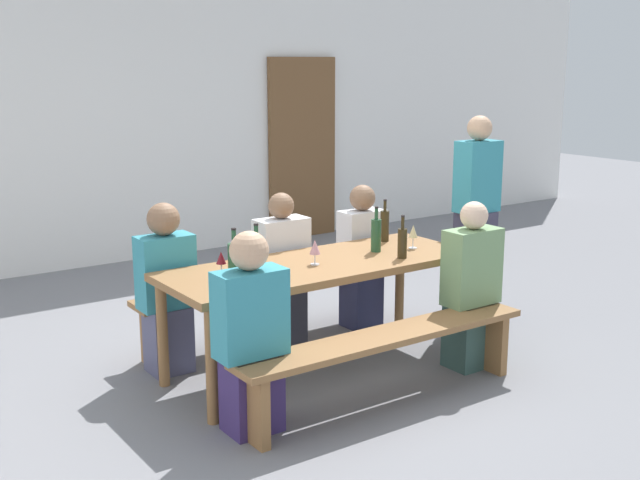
# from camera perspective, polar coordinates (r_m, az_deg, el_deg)

# --- Properties ---
(ground_plane) EXTENTS (24.00, 24.00, 0.00)m
(ground_plane) POSITION_cam_1_polar(r_m,az_deg,el_deg) (5.54, -0.00, -9.11)
(ground_plane) COLOR slate
(back_wall) EXTENTS (14.00, 0.20, 3.20)m
(back_wall) POSITION_cam_1_polar(r_m,az_deg,el_deg) (8.49, -14.78, 9.16)
(back_wall) COLOR white
(back_wall) RESTS_ON ground
(wooden_door) EXTENTS (0.90, 0.06, 2.10)m
(wooden_door) POSITION_cam_1_polar(r_m,az_deg,el_deg) (9.44, -1.27, 6.53)
(wooden_door) COLOR brown
(wooden_door) RESTS_ON ground
(tasting_table) EXTENTS (2.15, 0.80, 0.75)m
(tasting_table) POSITION_cam_1_polar(r_m,az_deg,el_deg) (5.33, -0.00, -2.38)
(tasting_table) COLOR olive
(tasting_table) RESTS_ON ground
(bench_near) EXTENTS (2.05, 0.30, 0.45)m
(bench_near) POSITION_cam_1_polar(r_m,az_deg,el_deg) (4.90, 4.73, -7.68)
(bench_near) COLOR olive
(bench_near) RESTS_ON ground
(bench_far) EXTENTS (2.05, 0.30, 0.45)m
(bench_far) POSITION_cam_1_polar(r_m,az_deg,el_deg) (5.98, -3.84, -3.88)
(bench_far) COLOR olive
(bench_far) RESTS_ON ground
(wine_bottle_0) EXTENTS (0.07, 0.07, 0.31)m
(wine_bottle_0) POSITION_cam_1_polar(r_m,az_deg,el_deg) (5.92, 4.63, 1.06)
(wine_bottle_0) COLOR #332814
(wine_bottle_0) RESTS_ON tasting_table
(wine_bottle_1) EXTENTS (0.08, 0.08, 0.34)m
(wine_bottle_1) POSITION_cam_1_polar(r_m,az_deg,el_deg) (4.90, -4.54, -1.30)
(wine_bottle_1) COLOR #234C2D
(wine_bottle_1) RESTS_ON tasting_table
(wine_bottle_2) EXTENTS (0.07, 0.07, 0.32)m
(wine_bottle_2) POSITION_cam_1_polar(r_m,az_deg,el_deg) (5.59, 4.01, 0.40)
(wine_bottle_2) COLOR #234C2D
(wine_bottle_2) RESTS_ON tasting_table
(wine_bottle_3) EXTENTS (0.08, 0.08, 0.33)m
(wine_bottle_3) POSITION_cam_1_polar(r_m,az_deg,el_deg) (4.86, -6.12, -1.49)
(wine_bottle_3) COLOR #234C2D
(wine_bottle_3) RESTS_ON tasting_table
(wine_bottle_4) EXTENTS (0.06, 0.06, 0.30)m
(wine_bottle_4) POSITION_cam_1_polar(r_m,az_deg,el_deg) (5.42, 5.89, -0.16)
(wine_bottle_4) COLOR #332814
(wine_bottle_4) RESTS_ON tasting_table
(wine_glass_0) EXTENTS (0.06, 0.06, 0.17)m
(wine_glass_0) POSITION_cam_1_polar(r_m,az_deg,el_deg) (5.71, 6.65, 0.56)
(wine_glass_0) COLOR silver
(wine_glass_0) RESTS_ON tasting_table
(wine_glass_1) EXTENTS (0.06, 0.06, 0.17)m
(wine_glass_1) POSITION_cam_1_polar(r_m,az_deg,el_deg) (4.92, -7.06, -1.36)
(wine_glass_1) COLOR silver
(wine_glass_1) RESTS_ON tasting_table
(wine_glass_2) EXTENTS (0.07, 0.07, 0.17)m
(wine_glass_2) POSITION_cam_1_polar(r_m,az_deg,el_deg) (5.22, -0.37, -0.55)
(wine_glass_2) COLOR silver
(wine_glass_2) RESTS_ON tasting_table
(seated_guest_near_0) EXTENTS (0.40, 0.24, 1.16)m
(seated_guest_near_0) POSITION_cam_1_polar(r_m,az_deg,el_deg) (4.49, -4.95, -6.94)
(seated_guest_near_0) COLOR #38285E
(seated_guest_near_0) RESTS_ON ground
(seated_guest_near_1) EXTENTS (0.39, 0.24, 1.15)m
(seated_guest_near_1) POSITION_cam_1_polar(r_m,az_deg,el_deg) (5.51, 10.70, -3.55)
(seated_guest_near_1) COLOR #34534D
(seated_guest_near_1) RESTS_ON ground
(seated_guest_far_0) EXTENTS (0.37, 0.24, 1.16)m
(seated_guest_far_0) POSITION_cam_1_polar(r_m,az_deg,el_deg) (5.42, -10.88, -3.62)
(seated_guest_far_0) COLOR #505171
(seated_guest_far_0) RESTS_ON ground
(seated_guest_far_1) EXTENTS (0.39, 0.24, 1.14)m
(seated_guest_far_1) POSITION_cam_1_polar(r_m,az_deg,el_deg) (5.83, -2.73, -2.47)
(seated_guest_far_1) COLOR #343541
(seated_guest_far_1) RESTS_ON ground
(seated_guest_far_2) EXTENTS (0.35, 0.24, 1.13)m
(seated_guest_far_2) POSITION_cam_1_polar(r_m,az_deg,el_deg) (6.24, 2.99, -1.42)
(seated_guest_far_2) COLOR #2A2D50
(seated_guest_far_2) RESTS_ON ground
(standing_host) EXTENTS (0.34, 0.24, 1.65)m
(standing_host) POSITION_cam_1_polar(r_m,az_deg,el_deg) (6.44, 11.02, 1.20)
(standing_host) COLOR #3B384D
(standing_host) RESTS_ON ground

